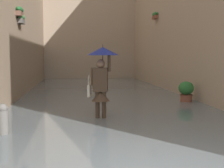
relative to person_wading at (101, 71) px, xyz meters
name	(u,v)px	position (x,y,z in m)	size (l,w,h in m)	color
ground_plane	(102,97)	(-0.48, -5.44, -1.41)	(60.00, 60.00, 0.00)	#605B56
flood_water	(102,95)	(-0.48, -5.44, -1.35)	(7.55, 25.40, 0.13)	slate
building_facade_far	(89,20)	(-0.48, -16.04, 3.11)	(10.35, 1.80, 9.05)	tan
person_wading	(101,71)	(0.00, 0.00, 0.00)	(0.87, 0.87, 2.13)	black
potted_plant_mid_left	(186,92)	(-3.38, -2.74, -0.93)	(0.57, 0.57, 0.88)	brown
mooring_bollard	(3,122)	(2.27, 1.55, -1.01)	(0.22, 0.22, 0.80)	slate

